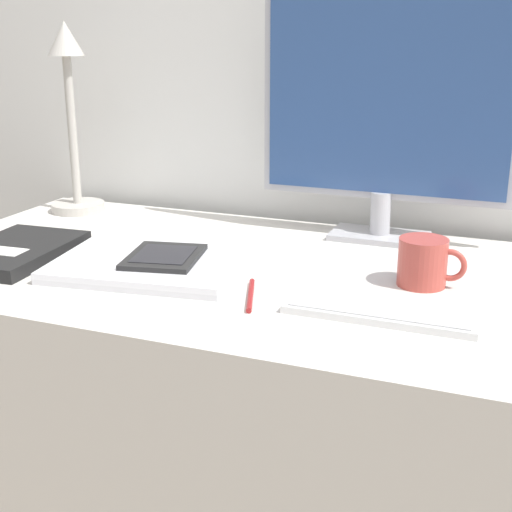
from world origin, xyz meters
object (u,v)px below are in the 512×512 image
(keyboard, at_px, (382,309))
(pen, at_px, (250,295))
(monitor, at_px, (387,106))
(coffee_mug, at_px, (424,262))
(desk_lamp, at_px, (71,110))
(notebook, at_px, (15,251))
(laptop, at_px, (149,265))
(ereader, at_px, (164,257))

(keyboard, height_order, pen, keyboard)
(monitor, relative_size, coffee_mug, 4.46)
(desk_lamp, bearing_deg, notebook, -73.74)
(desk_lamp, bearing_deg, keyboard, -24.81)
(laptop, distance_m, ereader, 0.03)
(ereader, relative_size, pen, 1.33)
(laptop, xyz_separation_m, pen, (0.22, -0.06, -0.01))
(monitor, xyz_separation_m, laptop, (-0.34, -0.36, -0.26))
(laptop, relative_size, pen, 2.72)
(desk_lamp, height_order, coffee_mug, desk_lamp)
(keyboard, bearing_deg, desk_lamp, 155.19)
(keyboard, distance_m, coffee_mug, 0.16)
(laptop, bearing_deg, notebook, -174.22)
(monitor, height_order, coffee_mug, monitor)
(keyboard, relative_size, desk_lamp, 0.67)
(coffee_mug, distance_m, pen, 0.30)
(desk_lamp, distance_m, coffee_mug, 0.90)
(laptop, relative_size, ereader, 2.05)
(laptop, relative_size, notebook, 1.31)
(notebook, distance_m, coffee_mug, 0.76)
(desk_lamp, xyz_separation_m, notebook, (0.10, -0.35, -0.23))
(desk_lamp, bearing_deg, ereader, -37.96)
(pen, bearing_deg, ereader, 160.06)
(ereader, bearing_deg, laptop, -156.76)
(ereader, bearing_deg, keyboard, -8.47)
(laptop, distance_m, notebook, 0.28)
(keyboard, xyz_separation_m, coffee_mug, (0.04, 0.15, 0.03))
(notebook, bearing_deg, laptop, 5.78)
(ereader, bearing_deg, desk_lamp, 142.04)
(keyboard, bearing_deg, notebook, 178.21)
(laptop, relative_size, coffee_mug, 3.13)
(notebook, relative_size, coffee_mug, 2.40)
(monitor, distance_m, laptop, 0.56)
(laptop, bearing_deg, keyboard, -6.55)
(notebook, xyz_separation_m, coffee_mug, (0.75, 0.13, 0.03))
(monitor, relative_size, laptop, 1.42)
(keyboard, xyz_separation_m, pen, (-0.21, -0.01, -0.00))
(keyboard, relative_size, laptop, 0.81)
(laptop, xyz_separation_m, ereader, (0.03, 0.01, 0.02))
(monitor, relative_size, ereader, 2.91)
(monitor, height_order, keyboard, monitor)
(ereader, height_order, desk_lamp, desk_lamp)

